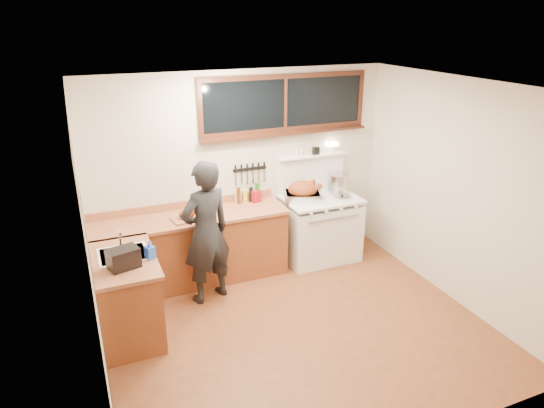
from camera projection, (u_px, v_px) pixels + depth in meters
name	position (u px, v px, depth m)	size (l,w,h in m)	color
ground_plane	(297.00, 328.00, 5.33)	(4.00, 3.50, 0.02)	brown
room_shell	(301.00, 186.00, 4.73)	(4.10, 3.60, 2.65)	beige
counter_back	(192.00, 249.00, 6.13)	(2.44, 0.64, 1.00)	brown
counter_left	(127.00, 296.00, 5.10)	(0.64, 1.09, 0.90)	brown
sink_unit	(124.00, 259.00, 5.03)	(0.50, 0.45, 0.37)	white
vintage_stove	(320.00, 227.00, 6.73)	(1.02, 0.74, 1.58)	white
back_window	(285.00, 110.00, 6.27)	(2.32, 0.13, 0.77)	black
left_doorway	(98.00, 309.00, 3.75)	(0.02, 1.04, 2.17)	black
knife_strip	(250.00, 170.00, 6.38)	(0.46, 0.03, 0.28)	black
man	(206.00, 233.00, 5.59)	(0.73, 0.59, 1.73)	black
soap_bottle	(150.00, 249.00, 4.90)	(0.11, 0.12, 0.19)	blue
toaster	(123.00, 258.00, 4.72)	(0.33, 0.27, 0.20)	black
cutting_board	(187.00, 215.00, 5.86)	(0.40, 0.33, 0.13)	#A15F40
roast_turkey	(303.00, 192.00, 6.47)	(0.59, 0.52, 0.26)	silver
stockpot	(338.00, 183.00, 6.72)	(0.35, 0.35, 0.27)	silver
saucepan	(314.00, 186.00, 6.82)	(0.17, 0.29, 0.12)	silver
pot_lid	(342.00, 197.00, 6.57)	(0.27, 0.27, 0.04)	silver
coffee_tin	(256.00, 196.00, 6.39)	(0.13, 0.12, 0.16)	maroon
pitcher	(238.00, 196.00, 6.39)	(0.10, 0.10, 0.17)	white
bottle_cluster	(249.00, 194.00, 6.38)	(0.32, 0.06, 0.25)	black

